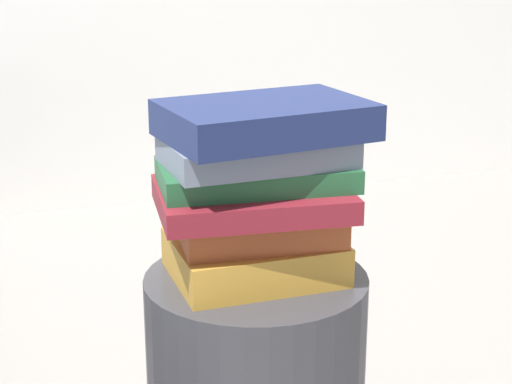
% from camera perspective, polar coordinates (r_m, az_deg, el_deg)
% --- Properties ---
extents(book_ochre, '(0.26, 0.20, 0.06)m').
position_cam_1_polar(book_ochre, '(1.33, 0.07, -4.36)').
color(book_ochre, '#B7842D').
rests_on(book_ochre, side_table).
extents(book_rust, '(0.25, 0.17, 0.05)m').
position_cam_1_polar(book_rust, '(1.31, 0.21, -2.15)').
color(book_rust, '#994723').
rests_on(book_rust, book_ochre).
extents(book_maroon, '(0.30, 0.23, 0.04)m').
position_cam_1_polar(book_maroon, '(1.28, -0.25, -0.45)').
color(book_maroon, maroon).
rests_on(book_maroon, book_rust).
extents(book_forest, '(0.30, 0.18, 0.03)m').
position_cam_1_polar(book_forest, '(1.28, -0.09, 1.13)').
color(book_forest, '#1E512D').
rests_on(book_forest, book_maroon).
extents(book_slate, '(0.28, 0.18, 0.04)m').
position_cam_1_polar(book_slate, '(1.26, 0.13, 2.79)').
color(book_slate, slate).
rests_on(book_slate, book_forest).
extents(book_navy, '(0.32, 0.24, 0.05)m').
position_cam_1_polar(book_navy, '(1.25, 0.63, 4.87)').
color(book_navy, '#19234C').
rests_on(book_navy, book_slate).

